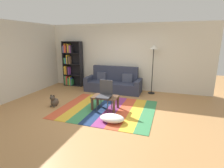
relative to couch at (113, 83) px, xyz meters
name	(u,v)px	position (x,y,z in m)	size (l,w,h in m)	color
ground_plane	(104,110)	(0.36, -2.02, -0.34)	(14.00, 14.00, 0.00)	#B27F4C
back_wall	(126,57)	(0.36, 0.53, 1.01)	(6.80, 0.10, 2.70)	silver
left_wall	(27,59)	(-3.04, -1.27, 1.01)	(0.10, 5.50, 2.70)	beige
rug	(107,109)	(0.40, -1.92, -0.33)	(2.84, 2.35, 0.01)	#C64C2D
couch	(113,83)	(0.00, 0.00, 0.00)	(2.26, 0.80, 1.00)	#2D3347
bookshelf	(71,64)	(-2.13, 0.28, 0.64)	(0.90, 0.28, 1.99)	black
coffee_table	(105,99)	(0.36, -1.92, 0.00)	(0.76, 0.50, 0.40)	#513826
pouf	(112,118)	(0.83, -2.67, -0.23)	(0.65, 0.44, 0.18)	white
dog	(54,101)	(-1.27, -2.20, -0.18)	(0.22, 0.35, 0.40)	#473D33
standing_lamp	(153,53)	(1.52, 0.18, 1.22)	(0.32, 0.32, 1.87)	black
tv_remote	(108,96)	(0.46, -1.93, 0.08)	(0.04, 0.15, 0.02)	black
folding_chair	(105,93)	(0.36, -1.94, 0.20)	(0.40, 0.40, 0.90)	#38383D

